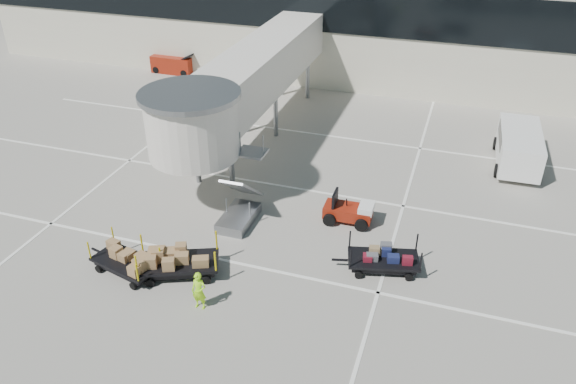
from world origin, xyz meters
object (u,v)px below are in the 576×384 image
at_px(belt_loader, 174,64).
at_px(box_cart_far, 127,262).
at_px(suitcase_cart, 385,260).
at_px(ground_worker, 199,291).
at_px(minivan, 519,144).
at_px(baggage_tug, 349,211).
at_px(box_cart_near, 180,260).

bearing_deg(belt_loader, box_cart_far, -65.14).
bearing_deg(suitcase_cart, ground_worker, -158.61).
bearing_deg(ground_worker, suitcase_cart, 35.35).
height_order(box_cart_far, minivan, minivan).
xyz_separation_m(baggage_tug, minivan, (7.79, 8.95, 0.67)).
relative_size(baggage_tug, suitcase_cart, 0.63).
xyz_separation_m(box_cart_far, ground_worker, (3.86, -0.97, 0.26)).
bearing_deg(belt_loader, box_cart_near, -60.29).
height_order(box_cart_far, belt_loader, belt_loader).
xyz_separation_m(baggage_tug, belt_loader, (-18.78, 17.21, 0.13)).
relative_size(suitcase_cart, box_cart_near, 0.93).
bearing_deg(baggage_tug, minivan, 47.49).
distance_m(suitcase_cart, box_cart_near, 8.69).
xyz_separation_m(ground_worker, belt_loader, (-14.61, 25.04, -0.14)).
relative_size(box_cart_far, belt_loader, 0.98).
bearing_deg(belt_loader, ground_worker, -58.94).
bearing_deg(minivan, belt_loader, 161.01).
distance_m(suitcase_cart, ground_worker, 7.95).
bearing_deg(minivan, suitcase_cart, -116.07).
bearing_deg(suitcase_cart, minivan, 51.50).
distance_m(suitcase_cart, box_cart_far, 10.95).
height_order(suitcase_cart, belt_loader, belt_loader).
relative_size(baggage_tug, ground_worker, 1.44).
bearing_deg(belt_loader, minivan, -16.47).
bearing_deg(box_cart_far, baggage_tug, 54.51).
xyz_separation_m(box_cart_far, belt_loader, (-10.74, 24.07, 0.12)).
xyz_separation_m(box_cart_near, belt_loader, (-12.88, 23.33, 0.05)).
height_order(minivan, belt_loader, minivan).
xyz_separation_m(baggage_tug, suitcase_cart, (2.29, -3.21, -0.05)).
bearing_deg(ground_worker, box_cart_far, 165.68).
xyz_separation_m(minivan, belt_loader, (-26.57, 8.26, -0.55)).
height_order(box_cart_near, box_cart_far, box_cart_near).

